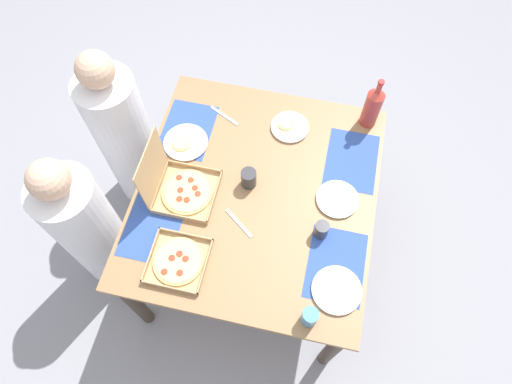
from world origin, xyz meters
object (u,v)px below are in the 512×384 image
plate_far_right (337,199)px  cup_clear_right (321,230)px  diner_right_seat (126,138)px  plate_middle (289,127)px  cup_red (249,178)px  soda_bottle (373,106)px  diner_left_seat (90,229)px  cup_clear_left (310,317)px  plate_near_right (185,143)px  plate_far_left (337,290)px  pizza_box_corner_right (180,187)px  pizza_box_edge_far (178,261)px

plate_far_right → cup_clear_right: size_ratio=2.28×
cup_clear_right → diner_right_seat: size_ratio=0.08×
plate_middle → cup_red: (-0.38, 0.14, 0.04)m
plate_middle → soda_bottle: size_ratio=0.63×
soda_bottle → diner_left_seat: diner_left_seat is taller
cup_clear_left → soda_bottle: bearing=-6.8°
diner_right_seat → plate_near_right: bearing=-101.9°
cup_red → cup_clear_right: cup_red is taller
plate_far_left → plate_near_right: size_ratio=0.97×
plate_far_right → cup_clear_right: 0.20m
soda_bottle → plate_near_right: bearing=111.0°
diner_left_seat → cup_clear_right: bearing=-83.4°
cup_clear_left → diner_left_seat: size_ratio=0.09×
plate_far_left → diner_left_seat: 1.34m
pizza_box_corner_right → plate_far_right: bearing=-80.8°
plate_far_right → cup_red: bearing=90.5°
cup_clear_right → diner_left_seat: size_ratio=0.08×
plate_near_right → cup_red: size_ratio=2.26×
plate_far_left → soda_bottle: bearing=-2.0°
cup_red → cup_clear_right: (-0.19, -0.39, -0.01)m
pizza_box_edge_far → plate_far_left: bearing=-87.9°
plate_near_right → plate_far_right: bearing=-100.6°
diner_left_seat → diner_right_seat: (0.58, -0.00, 0.03)m
pizza_box_corner_right → diner_left_seat: diner_left_seat is taller
plate_middle → diner_right_seat: size_ratio=0.17×
pizza_box_edge_far → plate_far_right: 0.82m
diner_right_seat → cup_clear_right: bearing=-110.1°
soda_bottle → cup_clear_right: 0.72m
plate_middle → cup_clear_left: 1.02m
pizza_box_corner_right → plate_middle: 0.68m
diner_left_seat → diner_right_seat: size_ratio=0.95×
soda_bottle → plate_far_left: bearing=178.0°
plate_far_right → cup_red: cup_red is taller
pizza_box_corner_right → plate_near_right: bearing=12.3°
cup_clear_right → diner_right_seat: (0.44, 1.20, -0.26)m
cup_clear_right → diner_left_seat: diner_left_seat is taller
pizza_box_edge_far → cup_red: cup_red is taller
plate_far_right → plate_far_left: bearing=-172.4°
cup_clear_right → diner_right_seat: 1.30m
cup_clear_right → cup_clear_left: 0.41m
pizza_box_edge_far → plate_near_right: size_ratio=1.14×
pizza_box_edge_far → diner_left_seat: (0.14, 0.58, -0.26)m
plate_far_left → cup_clear_right: size_ratio=2.46×
plate_far_right → soda_bottle: (0.51, -0.09, 0.12)m
pizza_box_corner_right → plate_far_left: (-0.33, -0.83, -0.04)m
plate_near_right → cup_clear_left: cup_clear_left is taller
pizza_box_edge_far → plate_near_right: (0.63, 0.16, -0.00)m
plate_far_right → plate_near_right: bearing=79.4°
pizza_box_corner_right → cup_clear_left: bearing=-123.4°
pizza_box_corner_right → cup_clear_left: pizza_box_corner_right is taller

